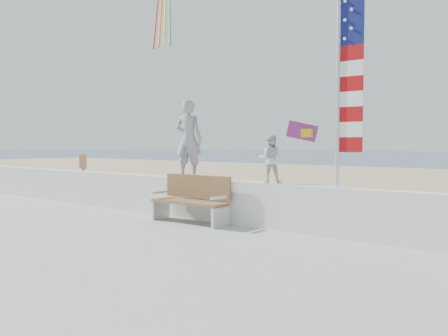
{
  "coord_description": "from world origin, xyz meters",
  "views": [
    {
      "loc": [
        6.31,
        -5.84,
        1.86
      ],
      "look_at": [
        0.2,
        1.8,
        1.35
      ],
      "focal_mm": 38.0,
      "sensor_mm": 36.0,
      "label": 1
    }
  ],
  "objects_px": {
    "child": "(271,159)",
    "flag": "(345,79)",
    "adult": "(189,139)",
    "bench": "(192,199)"
  },
  "relations": [
    {
      "from": "child",
      "to": "bench",
      "type": "height_order",
      "value": "child"
    },
    {
      "from": "adult",
      "to": "bench",
      "type": "xyz_separation_m",
      "value": [
        0.51,
        -0.45,
        -1.27
      ]
    },
    {
      "from": "adult",
      "to": "bench",
      "type": "bearing_deg",
      "value": 123.02
    },
    {
      "from": "adult",
      "to": "flag",
      "type": "relative_size",
      "value": 0.5
    },
    {
      "from": "bench",
      "to": "child",
      "type": "bearing_deg",
      "value": 15.12
    },
    {
      "from": "child",
      "to": "flag",
      "type": "xyz_separation_m",
      "value": [
        1.54,
        -0.0,
        1.44
      ]
    },
    {
      "from": "bench",
      "to": "flag",
      "type": "height_order",
      "value": "flag"
    },
    {
      "from": "flag",
      "to": "bench",
      "type": "bearing_deg",
      "value": -171.97
    },
    {
      "from": "adult",
      "to": "child",
      "type": "height_order",
      "value": "adult"
    },
    {
      "from": "adult",
      "to": "flag",
      "type": "bearing_deg",
      "value": 164.57
    }
  ]
}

